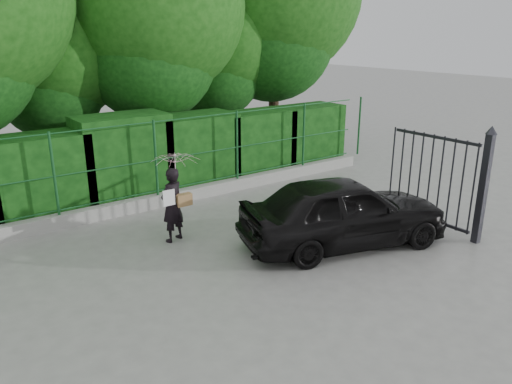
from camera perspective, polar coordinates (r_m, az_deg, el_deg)
ground at (r=8.49m, az=-0.09°, el=-10.51°), size 80.00×80.00×0.00m
kerb at (r=12.06m, az=-12.80°, el=-1.32°), size 14.00×0.25×0.30m
fence at (r=11.84m, az=-12.18°, el=3.68°), size 14.13×0.06×1.80m
hedge at (r=12.63m, az=-15.88°, el=3.36°), size 14.20×1.20×2.25m
trees at (r=14.84m, az=-15.20°, el=19.65°), size 17.10×6.15×8.08m
gate at (r=10.83m, az=22.41°, el=1.28°), size 0.22×2.33×2.36m
woman at (r=9.95m, az=-9.21°, el=1.04°), size 0.95×0.97×1.79m
car at (r=9.86m, az=10.00°, el=-2.17°), size 4.39×2.73×1.39m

